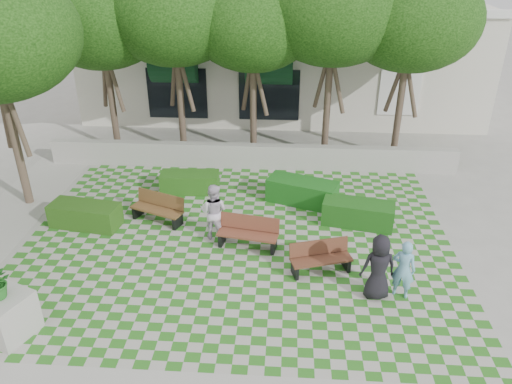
# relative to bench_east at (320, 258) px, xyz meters

# --- Properties ---
(ground) EXTENTS (90.00, 90.00, 0.00)m
(ground) POSITION_rel_bench_east_xyz_m (-2.26, 0.13, -0.40)
(ground) COLOR gray
(ground) RESTS_ON ground
(lawn) EXTENTS (12.00, 12.00, 0.00)m
(lawn) POSITION_rel_bench_east_xyz_m (-2.26, 1.13, -0.39)
(lawn) COLOR #2B721E
(lawn) RESTS_ON ground
(retaining_wall) EXTENTS (15.00, 0.36, 0.90)m
(retaining_wall) POSITION_rel_bench_east_xyz_m (-2.26, 6.33, 0.05)
(retaining_wall) COLOR #9E9B93
(retaining_wall) RESTS_ON ground
(bench_east) EXTENTS (1.65, 0.96, 0.83)m
(bench_east) POSITION_rel_bench_east_xyz_m (0.00, 0.00, 0.00)
(bench_east) COLOR #4F2A1B
(bench_east) RESTS_ON ground
(bench_mid) EXTENTS (1.74, 0.85, 0.88)m
(bench_mid) POSITION_rel_bench_east_xyz_m (-1.94, 1.03, 0.03)
(bench_mid) COLOR brown
(bench_mid) RESTS_ON ground
(bench_west) EXTENTS (1.73, 1.13, 0.86)m
(bench_west) POSITION_rel_bench_east_xyz_m (-4.76, 2.24, 0.02)
(bench_west) COLOR brown
(bench_west) RESTS_ON ground
(hedge_east) EXTENTS (2.20, 1.24, 0.73)m
(hedge_east) POSITION_rel_bench_east_xyz_m (1.24, 2.43, -0.03)
(hedge_east) COLOR #164713
(hedge_east) RESTS_ON ground
(hedge_midright) EXTENTS (2.39, 1.59, 0.78)m
(hedge_midright) POSITION_rel_bench_east_xyz_m (-0.41, 3.69, -0.01)
(hedge_midright) COLOR #155017
(hedge_midright) RESTS_ON ground
(hedge_midleft) EXTENTS (1.97, 0.87, 0.68)m
(hedge_midleft) POSITION_rel_bench_east_xyz_m (-4.17, 4.22, -0.06)
(hedge_midleft) COLOR #1F4F15
(hedge_midleft) RESTS_ON ground
(hedge_west) EXTENTS (2.14, 1.11, 0.71)m
(hedge_west) POSITION_rel_bench_east_xyz_m (-6.86, 1.81, -0.04)
(hedge_west) COLOR #1F4612
(hedge_west) RESTS_ON ground
(planter_front) EXTENTS (1.28, 1.28, 1.76)m
(planter_front) POSITION_rel_bench_east_xyz_m (-6.86, -2.73, 0.32)
(planter_front) COLOR #9E9B93
(planter_front) RESTS_ON ground
(person_blue) EXTENTS (0.66, 0.55, 1.53)m
(person_blue) POSITION_rel_bench_east_xyz_m (1.88, -0.86, 0.37)
(person_blue) COLOR #6FAFCA
(person_blue) RESTS_ON ground
(person_dark) EXTENTS (0.89, 0.65, 1.68)m
(person_dark) POSITION_rel_bench_east_xyz_m (1.28, -0.93, 0.44)
(person_dark) COLOR black
(person_dark) RESTS_ON ground
(person_white) EXTENTS (0.93, 0.79, 1.67)m
(person_white) POSITION_rel_bench_east_xyz_m (-2.95, 1.44, 0.44)
(person_white) COLOR silver
(person_white) RESTS_ON ground
(tree_row) EXTENTS (17.70, 13.40, 7.41)m
(tree_row) POSITION_rel_bench_east_xyz_m (-4.13, 6.08, 4.78)
(tree_row) COLOR #47382B
(tree_row) RESTS_ON ground
(building) EXTENTS (18.00, 8.92, 5.15)m
(building) POSITION_rel_bench_east_xyz_m (-1.33, 14.21, 2.12)
(building) COLOR beige
(building) RESTS_ON ground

